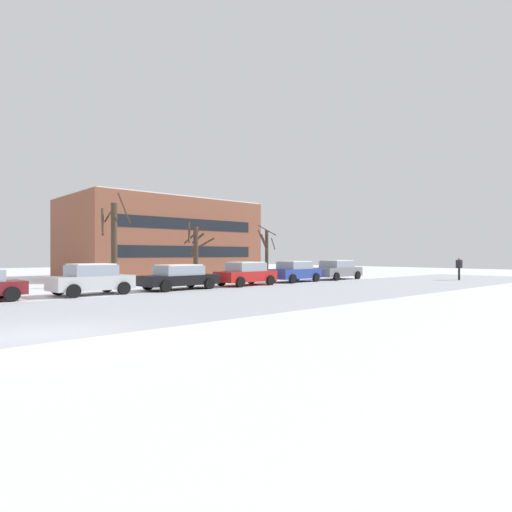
{
  "coord_description": "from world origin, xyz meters",
  "views": [
    {
      "loc": [
        -3.29,
        -11.3,
        1.99
      ],
      "look_at": [
        12.22,
        5.85,
        1.92
      ],
      "focal_mm": 30.09,
      "sensor_mm": 36.0,
      "label": 1
    }
  ],
  "objects_px": {
    "parked_car_blue": "(295,271)",
    "pedestrian_crossing": "(459,267)",
    "parked_car_black": "(179,277)",
    "parked_car_silver": "(91,279)",
    "parked_car_red": "(246,274)",
    "parked_car_gray": "(337,270)"
  },
  "relations": [
    {
      "from": "parked_car_black",
      "to": "parked_car_blue",
      "type": "xyz_separation_m",
      "value": [
        9.89,
        0.2,
        0.05
      ]
    },
    {
      "from": "parked_car_black",
      "to": "parked_car_gray",
      "type": "distance_m",
      "value": 14.83
    },
    {
      "from": "parked_car_red",
      "to": "parked_car_gray",
      "type": "height_order",
      "value": "parked_car_gray"
    },
    {
      "from": "parked_car_red",
      "to": "parked_car_gray",
      "type": "distance_m",
      "value": 9.89
    },
    {
      "from": "parked_car_blue",
      "to": "parked_car_silver",
      "type": "bearing_deg",
      "value": -179.73
    },
    {
      "from": "parked_car_gray",
      "to": "pedestrian_crossing",
      "type": "relative_size",
      "value": 2.6
    },
    {
      "from": "parked_car_black",
      "to": "parked_car_blue",
      "type": "bearing_deg",
      "value": 1.17
    },
    {
      "from": "parked_car_blue",
      "to": "parked_car_gray",
      "type": "bearing_deg",
      "value": -0.51
    },
    {
      "from": "parked_car_gray",
      "to": "parked_car_blue",
      "type": "bearing_deg",
      "value": 179.49
    },
    {
      "from": "pedestrian_crossing",
      "to": "parked_car_blue",
      "type": "bearing_deg",
      "value": 148.18
    },
    {
      "from": "parked_car_silver",
      "to": "parked_car_black",
      "type": "height_order",
      "value": "parked_car_silver"
    },
    {
      "from": "parked_car_red",
      "to": "parked_car_blue",
      "type": "xyz_separation_m",
      "value": [
        4.94,
        0.3,
        0.0
      ]
    },
    {
      "from": "parked_car_black",
      "to": "parked_car_blue",
      "type": "relative_size",
      "value": 1.11
    },
    {
      "from": "parked_car_red",
      "to": "pedestrian_crossing",
      "type": "xyz_separation_m",
      "value": [
        16.25,
        -6.71,
        0.28
      ]
    },
    {
      "from": "parked_car_silver",
      "to": "parked_car_black",
      "type": "distance_m",
      "value": 4.95
    },
    {
      "from": "parked_car_black",
      "to": "parked_car_red",
      "type": "distance_m",
      "value": 4.94
    },
    {
      "from": "parked_car_red",
      "to": "parked_car_blue",
      "type": "distance_m",
      "value": 4.95
    },
    {
      "from": "parked_car_red",
      "to": "parked_car_blue",
      "type": "relative_size",
      "value": 1.0
    },
    {
      "from": "parked_car_blue",
      "to": "pedestrian_crossing",
      "type": "xyz_separation_m",
      "value": [
        11.3,
        -7.01,
        0.28
      ]
    },
    {
      "from": "parked_car_silver",
      "to": "parked_car_gray",
      "type": "relative_size",
      "value": 0.84
    },
    {
      "from": "parked_car_silver",
      "to": "pedestrian_crossing",
      "type": "xyz_separation_m",
      "value": [
        26.13,
        -6.94,
        0.27
      ]
    },
    {
      "from": "parked_car_silver",
      "to": "parked_car_black",
      "type": "xyz_separation_m",
      "value": [
        4.94,
        -0.13,
        -0.05
      ]
    }
  ]
}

